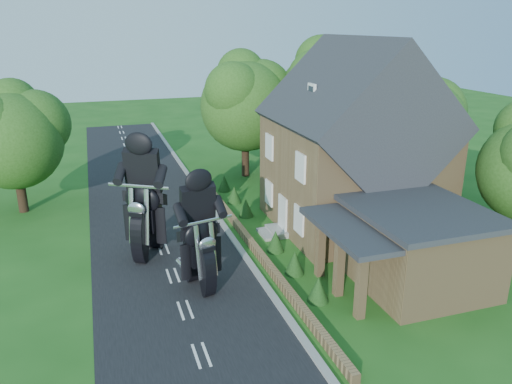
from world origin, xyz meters
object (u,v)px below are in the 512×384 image
object	(u,v)px
annex	(414,245)
house	(354,150)
garden_wall	(250,242)
motorcycle_lead	(200,272)
motorcycle_follow	(148,238)

from	to	relation	value
annex	house	bearing A→B (deg)	84.76
garden_wall	house	bearing A→B (deg)	9.17
garden_wall	motorcycle_lead	size ratio (longest dim) A/B	12.70
garden_wall	motorcycle_follow	bearing A→B (deg)	174.83
motorcycle_lead	garden_wall	bearing A→B (deg)	-146.49
house	motorcycle_lead	world-z (taller)	house
annex	motorcycle_lead	distance (m)	9.25
garden_wall	annex	size ratio (longest dim) A/B	3.12
motorcycle_lead	motorcycle_follow	world-z (taller)	motorcycle_follow
house	motorcycle_lead	size ratio (longest dim) A/B	5.91
house	motorcycle_follow	distance (m)	11.78
annex	motorcycle_follow	world-z (taller)	annex
garden_wall	annex	xyz separation A→B (m)	(5.57, -5.80, 1.57)
garden_wall	house	world-z (taller)	house
motorcycle_lead	annex	bearing A→B (deg)	152.65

